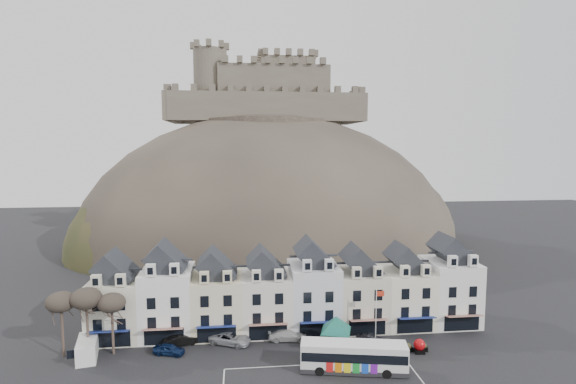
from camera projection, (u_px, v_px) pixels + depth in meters
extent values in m
cube|color=silver|center=(323.00, 381.00, 50.07)|extent=(22.00, 7.50, 0.01)
cube|color=silver|center=(118.00, 307.00, 61.44)|extent=(6.80, 8.00, 8.00)
cube|color=#202328|center=(116.00, 270.00, 60.88)|extent=(6.80, 5.76, 2.80)
cube|color=silver|center=(96.00, 281.00, 57.20)|extent=(1.20, 0.80, 1.60)
cube|color=silver|center=(121.00, 280.00, 57.52)|extent=(1.20, 0.80, 1.60)
cube|color=black|center=(110.00, 339.00, 57.74)|extent=(5.10, 0.06, 2.20)
cube|color=navy|center=(108.00, 331.00, 56.94)|extent=(5.10, 1.29, 0.43)
cube|color=white|center=(168.00, 301.00, 62.11)|extent=(6.80, 8.00, 9.20)
cube|color=#202328|center=(167.00, 260.00, 61.49)|extent=(6.80, 5.76, 2.80)
cube|color=white|center=(151.00, 270.00, 57.80)|extent=(1.20, 0.80, 1.60)
cube|color=white|center=(174.00, 270.00, 58.12)|extent=(1.20, 0.80, 1.60)
cube|color=black|center=(164.00, 337.00, 58.48)|extent=(5.10, 0.06, 2.20)
cube|color=maroon|center=(163.00, 329.00, 57.67)|extent=(5.10, 1.29, 0.43)
cube|color=beige|center=(218.00, 304.00, 62.90)|extent=(6.80, 8.00, 8.00)
cube|color=#202328|center=(217.00, 268.00, 62.35)|extent=(6.80, 5.76, 2.80)
cube|color=beige|center=(204.00, 278.00, 58.66)|extent=(1.20, 0.80, 1.60)
cube|color=beige|center=(227.00, 277.00, 58.99)|extent=(1.20, 0.80, 1.60)
cube|color=black|center=(217.00, 334.00, 59.21)|extent=(5.10, 0.06, 2.20)
cube|color=navy|center=(216.00, 327.00, 58.41)|extent=(5.10, 1.29, 0.43)
cube|color=silver|center=(266.00, 302.00, 63.64)|extent=(6.80, 8.00, 8.00)
cube|color=#202328|center=(266.00, 266.00, 63.08)|extent=(6.80, 5.76, 2.80)
cube|color=silver|center=(256.00, 276.00, 59.40)|extent=(1.20, 0.80, 1.60)
cube|color=silver|center=(279.00, 275.00, 59.72)|extent=(1.20, 0.80, 1.60)
cube|color=black|center=(268.00, 332.00, 59.94)|extent=(5.10, 0.06, 2.20)
cube|color=maroon|center=(268.00, 325.00, 59.14)|extent=(5.10, 1.29, 0.43)
cube|color=silver|center=(314.00, 296.00, 64.31)|extent=(6.80, 8.00, 9.20)
cube|color=#202328|center=(314.00, 256.00, 63.69)|extent=(6.80, 5.76, 2.80)
cube|color=silver|center=(307.00, 266.00, 60.00)|extent=(1.20, 0.80, 1.60)
cube|color=silver|center=(329.00, 265.00, 60.33)|extent=(1.20, 0.80, 1.60)
cube|color=black|center=(318.00, 330.00, 60.68)|extent=(5.10, 0.06, 2.20)
cube|color=navy|center=(319.00, 322.00, 59.88)|extent=(5.10, 1.29, 0.43)
cube|color=beige|center=(360.00, 298.00, 65.11)|extent=(6.80, 8.00, 8.00)
cube|color=#202328|center=(360.00, 263.00, 64.55)|extent=(6.80, 5.76, 2.80)
cube|color=beige|center=(357.00, 273.00, 60.86)|extent=(1.20, 0.80, 1.60)
cube|color=beige|center=(378.00, 272.00, 61.19)|extent=(1.20, 0.80, 1.60)
cube|color=black|center=(367.00, 327.00, 61.41)|extent=(5.10, 0.06, 2.20)
cube|color=maroon|center=(369.00, 320.00, 60.61)|extent=(5.10, 1.29, 0.43)
cube|color=white|center=(405.00, 297.00, 65.84)|extent=(6.80, 8.00, 8.00)
cube|color=#202328|center=(406.00, 262.00, 65.29)|extent=(6.80, 5.76, 2.80)
cube|color=white|center=(405.00, 271.00, 61.60)|extent=(1.20, 0.80, 1.60)
cube|color=white|center=(426.00, 271.00, 61.92)|extent=(1.20, 0.80, 1.60)
cube|color=black|center=(415.00, 325.00, 62.14)|extent=(5.10, 0.06, 2.20)
cube|color=navy|center=(417.00, 318.00, 61.34)|extent=(5.10, 1.29, 0.43)
cube|color=white|center=(449.00, 291.00, 66.51)|extent=(6.80, 8.00, 9.20)
cube|color=#202328|center=(451.00, 253.00, 65.89)|extent=(6.80, 5.76, 2.80)
cube|color=white|center=(453.00, 261.00, 62.20)|extent=(1.20, 0.80, 1.60)
cube|color=white|center=(473.00, 261.00, 62.53)|extent=(1.20, 0.80, 1.60)
cube|color=black|center=(462.00, 323.00, 62.88)|extent=(5.10, 0.06, 2.20)
cube|color=maroon|center=(464.00, 316.00, 62.08)|extent=(5.10, 1.29, 0.43)
ellipsoid|color=#322C27|center=(267.00, 245.00, 117.81)|extent=(96.00, 76.00, 68.00)
ellipsoid|color=#2F381C|center=(178.00, 252.00, 109.50)|extent=(52.00, 44.00, 42.00)
ellipsoid|color=#322C27|center=(352.00, 239.00, 124.35)|extent=(56.00, 48.00, 46.00)
ellipsoid|color=#2F381C|center=(253.00, 258.00, 103.54)|extent=(40.00, 28.00, 28.00)
ellipsoid|color=#322C27|center=(312.00, 255.00, 107.02)|extent=(36.00, 28.00, 24.00)
cylinder|color=#322C27|center=(266.00, 125.00, 114.50)|extent=(30.00, 30.00, 3.00)
cube|color=brown|center=(267.00, 106.00, 110.07)|extent=(48.00, 2.20, 7.00)
cube|color=brown|center=(263.00, 112.00, 129.84)|extent=(48.00, 2.20, 7.00)
cube|color=brown|center=(173.00, 109.00, 117.37)|extent=(2.20, 22.00, 7.00)
cube|color=brown|center=(352.00, 110.00, 122.54)|extent=(2.20, 22.00, 7.00)
cube|color=brown|center=(272.00, 89.00, 119.58)|extent=(28.00, 18.00, 10.00)
cube|color=brown|center=(286.00, 84.00, 121.83)|extent=(14.00, 12.00, 13.00)
cylinder|color=brown|center=(210.00, 86.00, 113.90)|extent=(8.40, 8.40, 18.00)
cylinder|color=silver|center=(286.00, 50.00, 120.87)|extent=(0.16, 0.16, 5.00)
cylinder|color=#3C2E26|center=(63.00, 334.00, 55.56)|extent=(0.32, 0.32, 5.74)
ellipsoid|color=#383028|center=(61.00, 302.00, 55.12)|extent=(3.61, 3.61, 2.54)
cylinder|color=#3C2E26|center=(88.00, 332.00, 55.87)|extent=(0.32, 0.32, 6.02)
ellipsoid|color=#383028|center=(86.00, 298.00, 55.41)|extent=(3.78, 3.78, 2.67)
cylinder|color=#3C2E26|center=(113.00, 333.00, 56.22)|extent=(0.32, 0.32, 5.46)
ellipsoid|color=#383028|center=(112.00, 303.00, 55.81)|extent=(3.43, 3.43, 2.42)
cube|color=#262628|center=(353.00, 368.00, 52.14)|extent=(12.52, 5.09, 0.55)
cube|color=silver|center=(354.00, 355.00, 51.97)|extent=(12.51, 5.03, 2.80)
cube|color=black|center=(354.00, 353.00, 51.95)|extent=(12.29, 5.07, 1.05)
cube|color=silver|center=(354.00, 344.00, 51.83)|extent=(12.25, 4.88, 0.28)
cube|color=orange|center=(407.00, 348.00, 51.36)|extent=(0.32, 1.32, 0.31)
cylinder|color=black|center=(387.00, 374.00, 50.59)|extent=(1.11, 0.55, 1.07)
cylinder|color=black|center=(384.00, 363.00, 53.07)|extent=(1.11, 0.55, 1.07)
cylinder|color=black|center=(320.00, 371.00, 51.20)|extent=(1.11, 0.55, 1.07)
cylinder|color=black|center=(320.00, 360.00, 53.69)|extent=(1.11, 0.55, 1.07)
cube|color=#10311F|center=(325.00, 335.00, 58.84)|extent=(0.20, 0.20, 2.63)
cube|color=#10311F|center=(348.00, 337.00, 58.29)|extent=(0.20, 0.20, 2.63)
cube|color=#10311F|center=(323.00, 345.00, 55.96)|extent=(0.20, 0.20, 2.63)
cube|color=#10311F|center=(347.00, 347.00, 55.41)|extent=(0.20, 0.20, 2.63)
cube|color=#10311F|center=(336.00, 331.00, 56.98)|extent=(4.51, 4.51, 0.13)
cone|color=#145746|center=(336.00, 324.00, 56.88)|extent=(6.92, 6.92, 1.97)
cube|color=black|center=(419.00, 351.00, 56.75)|extent=(1.32, 1.32, 0.46)
sphere|color=#BD0A0F|center=(419.00, 345.00, 56.67)|extent=(1.44, 1.44, 1.44)
cylinder|color=silver|center=(376.00, 317.00, 58.50)|extent=(0.11, 0.11, 7.53)
cube|color=red|center=(380.00, 294.00, 58.20)|extent=(1.04, 0.06, 0.66)
cube|color=white|center=(87.00, 349.00, 55.30)|extent=(3.32, 5.54, 2.36)
cube|color=black|center=(87.00, 345.00, 55.25)|extent=(2.11, 0.55, 1.01)
cube|color=black|center=(408.00, 350.00, 57.03)|extent=(1.20, 0.72, 0.56)
sphere|color=#2F381C|center=(408.00, 346.00, 56.98)|extent=(0.79, 0.79, 0.79)
cube|color=black|center=(424.00, 349.00, 57.25)|extent=(1.18, 0.88, 0.53)
sphere|color=#2F381C|center=(424.00, 346.00, 57.21)|extent=(0.74, 0.74, 0.74)
imported|color=#0D1C41|center=(169.00, 349.00, 56.21)|extent=(4.22, 2.62, 1.34)
imported|color=black|center=(181.00, 340.00, 58.80)|extent=(4.87, 3.10, 1.52)
imported|color=#A1A3A8|center=(230.00, 338.00, 59.21)|extent=(6.01, 4.47, 1.54)
imported|color=silver|center=(288.00, 335.00, 60.31)|extent=(5.45, 2.54, 1.54)
imported|color=#540412|center=(332.00, 341.00, 58.44)|extent=(4.88, 3.32, 1.54)
imported|color=black|center=(371.00, 340.00, 59.02)|extent=(4.23, 2.52, 1.32)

